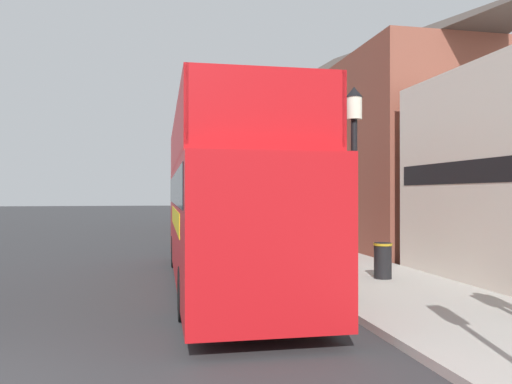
# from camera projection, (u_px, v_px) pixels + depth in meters

# --- Properties ---
(ground_plane) EXTENTS (144.00, 144.00, 0.00)m
(ground_plane) POSITION_uv_depth(u_px,v_px,m) (105.00, 238.00, 25.80)
(ground_plane) COLOR #333335
(sidewalk) EXTENTS (3.74, 108.00, 0.14)m
(sidewalk) POSITION_uv_depth(u_px,v_px,m) (265.00, 239.00, 24.45)
(sidewalk) COLOR #ADAAA3
(sidewalk) RESTS_ON ground_plane
(brick_terrace_rear) EXTENTS (6.00, 25.80, 10.12)m
(brick_terrace_rear) POSITION_uv_depth(u_px,v_px,m) (334.00, 146.00, 28.85)
(brick_terrace_rear) COLOR brown
(brick_terrace_rear) RESTS_ON ground_plane
(tour_bus) EXTENTS (2.66, 11.09, 4.16)m
(tour_bus) POSITION_uv_depth(u_px,v_px,m) (224.00, 210.00, 12.47)
(tour_bus) COLOR red
(tour_bus) RESTS_ON ground_plane
(parked_car_ahead_of_bus) EXTENTS (1.90, 4.13, 1.40)m
(parked_car_ahead_of_bus) POSITION_uv_depth(u_px,v_px,m) (212.00, 232.00, 20.81)
(parked_car_ahead_of_bus) COLOR black
(parked_car_ahead_of_bus) RESTS_ON ground_plane
(lamp_post_nearest) EXTENTS (0.35, 0.35, 4.34)m
(lamp_post_nearest) POSITION_uv_depth(u_px,v_px,m) (354.00, 151.00, 10.21)
(lamp_post_nearest) COLOR black
(lamp_post_nearest) RESTS_ON sidewalk
(lamp_post_second) EXTENTS (0.35, 0.35, 4.31)m
(lamp_post_second) POSITION_uv_depth(u_px,v_px,m) (268.00, 170.00, 17.66)
(lamp_post_second) COLOR black
(lamp_post_second) RESTS_ON sidewalk
(lamp_post_third) EXTENTS (0.35, 0.35, 4.33)m
(lamp_post_third) POSITION_uv_depth(u_px,v_px,m) (235.00, 177.00, 25.14)
(lamp_post_third) COLOR black
(lamp_post_third) RESTS_ON sidewalk
(litter_bin) EXTENTS (0.48, 0.48, 0.90)m
(litter_bin) POSITION_uv_depth(u_px,v_px,m) (383.00, 259.00, 12.60)
(litter_bin) COLOR black
(litter_bin) RESTS_ON sidewalk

